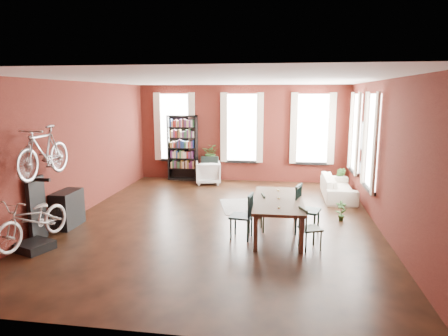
% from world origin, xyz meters
% --- Properties ---
extents(room, '(9.00, 9.04, 3.22)m').
position_xyz_m(room, '(0.25, 0.62, 2.14)').
color(room, black).
rests_on(room, ground).
extents(dining_table, '(1.06, 2.23, 0.75)m').
position_xyz_m(dining_table, '(1.32, -0.68, 0.37)').
color(dining_table, brown).
rests_on(dining_table, ground).
extents(dining_chair_a, '(0.49, 0.49, 0.93)m').
position_xyz_m(dining_chair_a, '(0.59, -1.06, 0.47)').
color(dining_chair_a, '#1B393C').
rests_on(dining_chair_a, ground).
extents(dining_chair_b, '(0.43, 0.43, 0.79)m').
position_xyz_m(dining_chair_b, '(0.85, -0.56, 0.40)').
color(dining_chair_b, '#1C2F1B').
rests_on(dining_chair_b, ground).
extents(dining_chair_c, '(0.48, 0.48, 0.80)m').
position_xyz_m(dining_chair_c, '(1.94, -1.43, 0.40)').
color(dining_chair_c, black).
rests_on(dining_chair_c, ground).
extents(dining_chair_d, '(0.59, 0.59, 1.02)m').
position_xyz_m(dining_chair_d, '(1.93, -0.59, 0.51)').
color(dining_chair_d, '#193837').
rests_on(dining_chair_d, ground).
extents(bookshelf, '(1.00, 0.32, 2.20)m').
position_xyz_m(bookshelf, '(-2.00, 4.30, 1.10)').
color(bookshelf, black).
rests_on(bookshelf, ground).
extents(white_armchair, '(0.92, 0.88, 0.81)m').
position_xyz_m(white_armchair, '(-1.04, 3.83, 0.40)').
color(white_armchair, white).
rests_on(white_armchair, ground).
extents(cream_sofa, '(0.61, 2.08, 0.81)m').
position_xyz_m(cream_sofa, '(2.95, 2.60, 0.41)').
color(cream_sofa, beige).
rests_on(cream_sofa, ground).
extents(striped_rug, '(1.32, 1.73, 0.01)m').
position_xyz_m(striped_rug, '(0.32, 1.26, 0.01)').
color(striped_rug, black).
rests_on(striped_rug, ground).
extents(bike_trainer, '(0.71, 0.71, 0.16)m').
position_xyz_m(bike_trainer, '(-3.18, -2.29, 0.08)').
color(bike_trainer, black).
rests_on(bike_trainer, ground).
extents(bike_wall_rack, '(0.16, 0.60, 1.30)m').
position_xyz_m(bike_wall_rack, '(-3.40, -1.80, 0.65)').
color(bike_wall_rack, black).
rests_on(bike_wall_rack, ground).
extents(console_table, '(0.40, 0.80, 0.80)m').
position_xyz_m(console_table, '(-3.28, -0.90, 0.40)').
color(console_table, black).
rests_on(console_table, ground).
extents(plant_stand, '(0.42, 0.42, 0.64)m').
position_xyz_m(plant_stand, '(-1.05, 4.30, 0.32)').
color(plant_stand, black).
rests_on(plant_stand, ground).
extents(plant_by_sofa, '(0.52, 0.77, 0.31)m').
position_xyz_m(plant_by_sofa, '(3.09, 3.55, 0.16)').
color(plant_by_sofa, '#295020').
rests_on(plant_by_sofa, ground).
extents(plant_small, '(0.30, 0.49, 0.17)m').
position_xyz_m(plant_small, '(2.75, 0.41, 0.08)').
color(plant_small, '#2B5321').
rests_on(plant_small, ground).
extents(bicycle_floor, '(0.74, 0.99, 1.72)m').
position_xyz_m(bicycle_floor, '(-3.13, -2.31, 1.02)').
color(bicycle_floor, beige).
rests_on(bicycle_floor, bike_trainer).
extents(bicycle_hung, '(0.47, 1.00, 1.66)m').
position_xyz_m(bicycle_hung, '(-3.15, -1.80, 2.13)').
color(bicycle_hung, '#A5A8AD').
rests_on(bicycle_hung, bike_wall_rack).
extents(plant_on_stand, '(0.62, 0.68, 0.48)m').
position_xyz_m(plant_on_stand, '(-1.02, 4.30, 0.88)').
color(plant_on_stand, '#326227').
rests_on(plant_on_stand, plant_stand).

